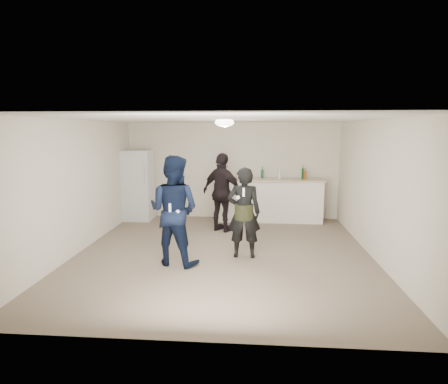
# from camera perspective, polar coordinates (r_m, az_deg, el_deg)

# --- Properties ---
(floor) EXTENTS (6.00, 6.00, 0.00)m
(floor) POSITION_cam_1_polar(r_m,az_deg,el_deg) (7.17, -0.13, -9.36)
(floor) COLOR #6B5B4C
(floor) RESTS_ON ground
(ceiling) EXTENTS (6.00, 6.00, 0.00)m
(ceiling) POSITION_cam_1_polar(r_m,az_deg,el_deg) (6.79, -0.13, 11.02)
(ceiling) COLOR silver
(ceiling) RESTS_ON wall_back
(wall_back) EXTENTS (6.00, 0.00, 6.00)m
(wall_back) POSITION_cam_1_polar(r_m,az_deg,el_deg) (9.84, 1.28, 3.25)
(wall_back) COLOR beige
(wall_back) RESTS_ON floor
(wall_front) EXTENTS (6.00, 0.00, 6.00)m
(wall_front) POSITION_cam_1_polar(r_m,az_deg,el_deg) (3.95, -3.65, -6.19)
(wall_front) COLOR beige
(wall_front) RESTS_ON floor
(wall_left) EXTENTS (0.00, 6.00, 6.00)m
(wall_left) POSITION_cam_1_polar(r_m,az_deg,el_deg) (7.60, -21.27, 0.76)
(wall_left) COLOR beige
(wall_left) RESTS_ON floor
(wall_right) EXTENTS (0.00, 6.00, 6.00)m
(wall_right) POSITION_cam_1_polar(r_m,az_deg,el_deg) (7.20, 22.26, 0.24)
(wall_right) COLOR beige
(wall_right) RESTS_ON floor
(counter) EXTENTS (2.60, 0.56, 1.05)m
(counter) POSITION_cam_1_polar(r_m,az_deg,el_deg) (9.62, 7.02, -1.34)
(counter) COLOR white
(counter) RESTS_ON floor
(counter_top) EXTENTS (2.68, 0.64, 0.04)m
(counter_top) POSITION_cam_1_polar(r_m,az_deg,el_deg) (9.53, 7.09, 1.88)
(counter_top) COLOR #B9AB8F
(counter_top) RESTS_ON counter
(fridge) EXTENTS (0.70, 0.70, 1.80)m
(fridge) POSITION_cam_1_polar(r_m,az_deg,el_deg) (9.92, -12.89, 1.03)
(fridge) COLOR silver
(fridge) RESTS_ON floor
(fridge_handle) EXTENTS (0.02, 0.02, 0.60)m
(fridge_handle) POSITION_cam_1_polar(r_m,az_deg,el_deg) (9.44, -12.02, 3.09)
(fridge_handle) COLOR white
(fridge_handle) RESTS_ON fridge
(ceiling_dome) EXTENTS (0.36, 0.36, 0.16)m
(ceiling_dome) POSITION_cam_1_polar(r_m,az_deg,el_deg) (7.09, 0.06, 10.55)
(ceiling_dome) COLOR white
(ceiling_dome) RESTS_ON ceiling
(shaker) EXTENTS (0.08, 0.08, 0.17)m
(shaker) POSITION_cam_1_polar(r_m,az_deg,el_deg) (9.54, 0.60, 2.60)
(shaker) COLOR #BBBBC0
(shaker) RESTS_ON counter_top
(man) EXTENTS (1.08, 0.94, 1.89)m
(man) POSITION_cam_1_polar(r_m,az_deg,el_deg) (6.49, -7.66, -2.80)
(man) COLOR #0E1C3E
(man) RESTS_ON floor
(woman) EXTENTS (0.62, 0.41, 1.66)m
(woman) POSITION_cam_1_polar(r_m,az_deg,el_deg) (6.79, 3.05, -3.17)
(woman) COLOR black
(woman) RESTS_ON floor
(camo_shorts) EXTENTS (0.34, 0.34, 0.28)m
(camo_shorts) POSITION_cam_1_polar(r_m,az_deg,el_deg) (6.79, 3.05, -3.02)
(camo_shorts) COLOR #303618
(camo_shorts) RESTS_ON woman
(spectator) EXTENTS (1.14, 0.91, 1.80)m
(spectator) POSITION_cam_1_polar(r_m,az_deg,el_deg) (8.53, -0.22, -0.08)
(spectator) COLOR black
(spectator) RESTS_ON floor
(remote_man) EXTENTS (0.04, 0.04, 0.15)m
(remote_man) POSITION_cam_1_polar(r_m,az_deg,el_deg) (6.20, -8.22, -2.41)
(remote_man) COLOR white
(remote_man) RESTS_ON man
(nunchuk_man) EXTENTS (0.07, 0.07, 0.07)m
(nunchuk_man) POSITION_cam_1_polar(r_m,az_deg,el_deg) (6.22, -7.07, -3.01)
(nunchuk_man) COLOR white
(nunchuk_man) RESTS_ON man
(remote_woman) EXTENTS (0.04, 0.04, 0.15)m
(remote_woman) POSITION_cam_1_polar(r_m,az_deg,el_deg) (6.47, 3.02, -0.03)
(remote_woman) COLOR white
(remote_woman) RESTS_ON woman
(nunchuk_woman) EXTENTS (0.07, 0.07, 0.07)m
(nunchuk_woman) POSITION_cam_1_polar(r_m,az_deg,el_deg) (6.52, 2.14, -0.84)
(nunchuk_woman) COLOR white
(nunchuk_woman) RESTS_ON woman
(bottle_cluster) EXTENTS (1.57, 0.37, 0.27)m
(bottle_cluster) POSITION_cam_1_polar(r_m,az_deg,el_deg) (9.48, 8.14, 2.62)
(bottle_cluster) COLOR #123F17
(bottle_cluster) RESTS_ON counter_top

